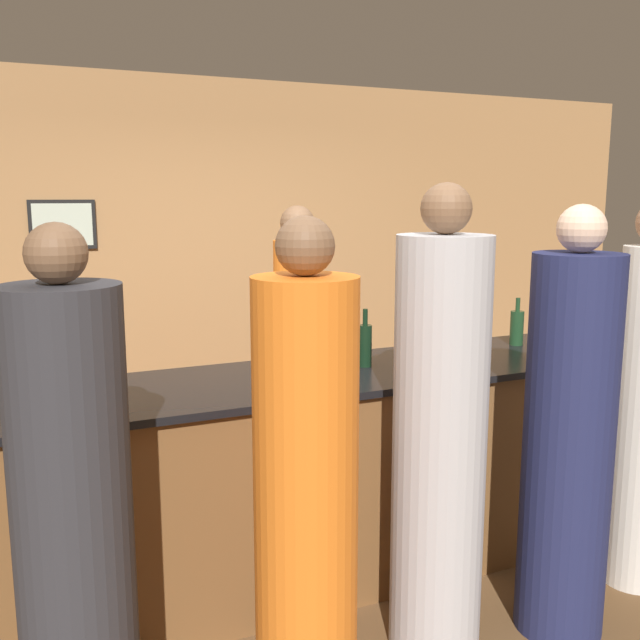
{
  "coord_description": "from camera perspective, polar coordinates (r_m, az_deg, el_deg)",
  "views": [
    {
      "loc": [
        -1.36,
        -3.14,
        1.95
      ],
      "look_at": [
        0.09,
        0.1,
        1.33
      ],
      "focal_mm": 40.0,
      "sensor_mm": 36.0,
      "label": 1
    }
  ],
  "objects": [
    {
      "name": "guest_3",
      "position": [
        2.59,
        -19.11,
        -15.4
      ],
      "size": [
        0.39,
        0.39,
        1.87
      ],
      "color": "#2D2D33",
      "rests_on": "ground_plane"
    },
    {
      "name": "bar_counter",
      "position": [
        3.7,
        -0.61,
        -12.42
      ],
      "size": [
        3.38,
        0.8,
        1.08
      ],
      "color": "brown",
      "rests_on": "ground_plane"
    },
    {
      "name": "wine_glass_0",
      "position": [
        4.22,
        19.59,
        -0.72
      ],
      "size": [
        0.06,
        0.06,
        0.18
      ],
      "color": "silver",
      "rests_on": "bar_counter"
    },
    {
      "name": "guest_0",
      "position": [
        3.07,
        9.52,
        -9.66
      ],
      "size": [
        0.39,
        0.39,
        2.0
      ],
      "color": "#B2B2B7",
      "rests_on": "ground_plane"
    },
    {
      "name": "back_wall",
      "position": [
        5.47,
        -9.56,
        4.06
      ],
      "size": [
        8.0,
        0.08,
        2.8
      ],
      "color": "#A37547",
      "rests_on": "ground_plane"
    },
    {
      "name": "guest_4",
      "position": [
        3.35,
        19.24,
        -9.15
      ],
      "size": [
        0.39,
        0.39,
        1.92
      ],
      "color": "#1E234C",
      "rests_on": "ground_plane"
    },
    {
      "name": "wine_bottle_0",
      "position": [
        3.68,
        3.61,
        -1.96
      ],
      "size": [
        0.07,
        0.07,
        0.3
      ],
      "color": "black",
      "rests_on": "bar_counter"
    },
    {
      "name": "wine_glass_2",
      "position": [
        3.72,
        11.3,
        -1.9
      ],
      "size": [
        0.08,
        0.08,
        0.16
      ],
      "color": "silver",
      "rests_on": "bar_counter"
    },
    {
      "name": "ground_plane",
      "position": [
        3.94,
        -0.59,
        -19.7
      ],
      "size": [
        14.0,
        14.0,
        0.0
      ],
      "primitive_type": "plane",
      "color": "brown"
    },
    {
      "name": "wine_bottle_1",
      "position": [
        4.36,
        15.47,
        -0.55
      ],
      "size": [
        0.08,
        0.08,
        0.28
      ],
      "color": "#19381E",
      "rests_on": "bar_counter"
    },
    {
      "name": "guest_1",
      "position": [
        2.66,
        -1.14,
        -13.99
      ],
      "size": [
        0.38,
        0.38,
        1.88
      ],
      "color": "orange",
      "rests_on": "ground_plane"
    },
    {
      "name": "bartender",
      "position": [
        4.3,
        -1.76,
        -4.2
      ],
      "size": [
        0.29,
        0.29,
        1.89
      ],
      "rotation": [
        0.0,
        0.0,
        3.14
      ],
      "color": "orange",
      "rests_on": "ground_plane"
    }
  ]
}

